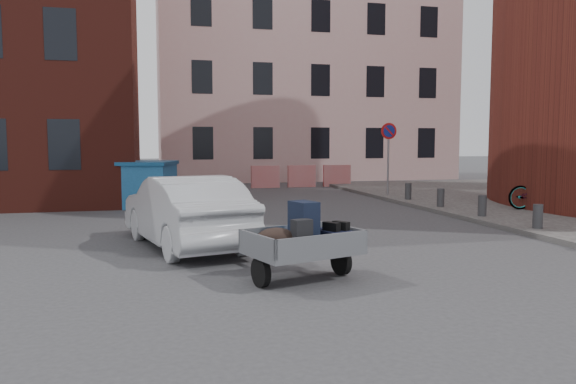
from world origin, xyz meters
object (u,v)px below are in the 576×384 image
object	(u,v)px
dumpster	(118,184)
bicycle	(542,191)
silver_car	(185,211)
trailer	(302,241)

from	to	relation	value
dumpster	bicycle	size ratio (longest dim) A/B	1.87
dumpster	silver_car	xyz separation A→B (m)	(1.65, -7.44, -0.03)
trailer	silver_car	world-z (taller)	silver_car
trailer	dumpster	bearing A→B (deg)	89.06
trailer	silver_car	xyz separation A→B (m)	(-1.53, 3.19, 0.10)
trailer	bicycle	distance (m)	10.75
trailer	dumpster	xyz separation A→B (m)	(-3.18, 10.64, 0.13)
trailer	dumpster	world-z (taller)	dumpster
trailer	silver_car	bearing A→B (deg)	98.05
dumpster	silver_car	size ratio (longest dim) A/B	0.89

